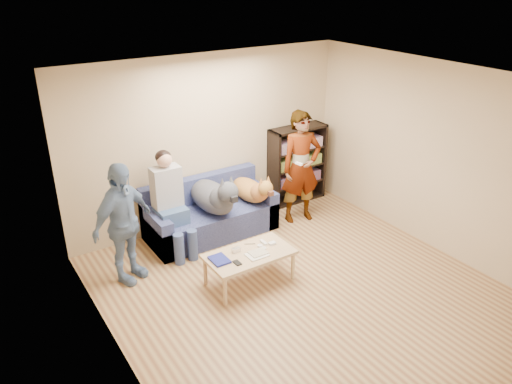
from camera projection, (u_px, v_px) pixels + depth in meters
ground at (309, 296)px, 6.11m from camera, size 5.00×5.00×0.00m
ceiling at (321, 85)px, 5.03m from camera, size 5.00×5.00×0.00m
wall_back at (209, 141)px, 7.48m from camera, size 4.50×0.00×4.50m
wall_left at (118, 260)px, 4.45m from camera, size 0.00×5.00×5.00m
wall_right at (445, 162)px, 6.68m from camera, size 0.00×5.00×5.00m
blanket at (254, 195)px, 7.65m from camera, size 0.36×0.31×0.12m
person_standing_right at (301, 167)px, 7.63m from camera, size 0.71×0.53×1.77m
person_standing_left at (123, 224)px, 6.14m from camera, size 1.01×0.77×1.59m
held_controller at (299, 164)px, 7.31m from camera, size 0.06×0.12×0.03m
notebook_blue at (219, 260)px, 6.07m from camera, size 0.20×0.26×0.03m
papers at (257, 255)px, 6.18m from camera, size 0.26×0.20×0.02m
magazine at (258, 253)px, 6.20m from camera, size 0.22×0.17×0.01m
camera_silver at (236, 250)px, 6.25m from camera, size 0.11×0.06×0.05m
controller_a at (264, 242)px, 6.44m from camera, size 0.04×0.13×0.03m
controller_b at (272, 243)px, 6.42m from camera, size 0.09×0.06×0.03m
headphone_cup_a at (264, 248)px, 6.31m from camera, size 0.07×0.07×0.02m
headphone_cup_b at (260, 246)px, 6.37m from camera, size 0.07×0.07×0.02m
pen_orange at (255, 259)px, 6.10m from camera, size 0.13×0.06×0.01m
pen_black at (250, 244)px, 6.43m from camera, size 0.13×0.08×0.01m
wallet at (237, 263)px, 6.01m from camera, size 0.07×0.12×0.02m
sofa at (209, 216)px, 7.47m from camera, size 1.90×0.85×0.82m
person_seated at (170, 199)px, 6.84m from camera, size 0.40×0.73×1.47m
dog_gray at (215, 196)px, 7.16m from camera, size 0.48×1.28×0.69m
dog_tan at (252, 190)px, 7.51m from camera, size 0.36×1.14×0.52m
coffee_table at (249, 256)px, 6.25m from camera, size 1.10×0.60×0.42m
bookshelf at (297, 163)px, 8.37m from camera, size 1.00×0.34×1.30m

